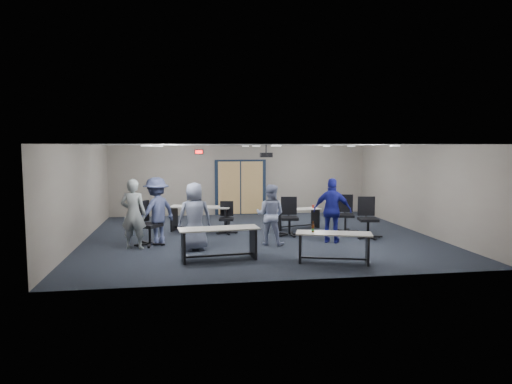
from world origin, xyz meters
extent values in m
plane|color=black|center=(0.00, 0.00, 0.00)|extent=(10.00, 10.00, 0.00)
cube|color=gray|center=(0.00, 4.50, 1.35)|extent=(10.00, 0.04, 2.70)
cube|color=gray|center=(0.00, -4.50, 1.35)|extent=(10.00, 0.04, 2.70)
cube|color=gray|center=(-5.00, 0.00, 1.35)|extent=(0.04, 9.00, 2.70)
cube|color=gray|center=(5.00, 0.00, 1.35)|extent=(0.04, 9.00, 2.70)
cube|color=silver|center=(0.00, 0.00, 2.70)|extent=(10.00, 9.00, 0.04)
cube|color=#101C31|center=(0.00, 4.47, 1.05)|extent=(2.00, 0.06, 2.20)
cube|color=tan|center=(-0.45, 4.45, 1.05)|extent=(0.85, 0.04, 2.05)
cube|color=tan|center=(0.45, 4.45, 1.05)|extent=(0.85, 0.04, 2.05)
cube|color=black|center=(-1.60, 4.45, 2.45)|extent=(0.32, 0.05, 0.18)
cube|color=#FF0C0C|center=(-1.60, 4.42, 2.45)|extent=(0.26, 0.02, 0.12)
cylinder|color=black|center=(0.30, 0.50, 2.58)|extent=(0.04, 0.04, 0.24)
cube|color=black|center=(0.30, 0.50, 2.40)|extent=(0.35, 0.30, 0.14)
cylinder|color=black|center=(0.30, 0.35, 2.40)|extent=(0.08, 0.03, 0.08)
cube|color=beige|center=(-1.38, -2.61, 0.74)|extent=(1.92, 0.80, 0.03)
cube|color=black|center=(-2.21, -2.69, 0.36)|extent=(0.11, 0.57, 0.73)
cube|color=black|center=(-0.55, -2.53, 0.36)|extent=(0.11, 0.57, 0.73)
cube|color=black|center=(-1.38, -2.61, 0.10)|extent=(1.66, 0.21, 0.04)
cube|color=beige|center=(1.19, -3.28, 0.68)|extent=(1.80, 1.04, 0.03)
cube|color=black|center=(0.47, -3.06, 0.33)|extent=(0.20, 0.51, 0.66)
cube|color=black|center=(1.92, -3.50, 0.33)|extent=(0.20, 0.51, 0.66)
cube|color=black|center=(1.19, -3.28, 0.09)|extent=(1.47, 0.49, 0.04)
cube|color=beige|center=(-1.68, 1.14, 0.77)|extent=(2.04, 1.20, 0.03)
cube|color=black|center=(-2.50, 1.40, 0.38)|extent=(0.23, 0.58, 0.75)
cube|color=black|center=(-0.86, 0.87, 0.38)|extent=(0.23, 0.58, 0.75)
cube|color=black|center=(-1.68, 1.14, 0.11)|extent=(1.66, 0.57, 0.04)
cube|color=beige|center=(1.43, 1.12, 0.63)|extent=(1.66, 0.91, 0.03)
cube|color=black|center=(0.75, 0.94, 0.31)|extent=(0.17, 0.48, 0.61)
cube|color=black|center=(2.10, 1.29, 0.31)|extent=(0.17, 0.48, 0.61)
cube|color=black|center=(1.43, 1.12, 0.09)|extent=(1.37, 0.40, 0.04)
cylinder|color=red|center=(2.02, 1.27, 0.69)|extent=(0.07, 0.07, 0.11)
imported|color=gray|center=(-3.48, -1.11, 0.92)|extent=(0.75, 0.58, 1.83)
imported|color=slate|center=(-1.92, -1.52, 0.87)|extent=(0.91, 0.65, 1.75)
imported|color=#96A1C7|center=(0.12, -1.15, 0.82)|extent=(0.98, 0.90, 1.64)
imported|color=navy|center=(1.87, -1.16, 0.89)|extent=(1.13, 0.86, 1.79)
imported|color=#424B77|center=(-2.92, -0.65, 0.92)|extent=(1.33, 1.31, 1.83)
camera|label=1|loc=(-2.15, -13.14, 2.65)|focal=32.00mm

